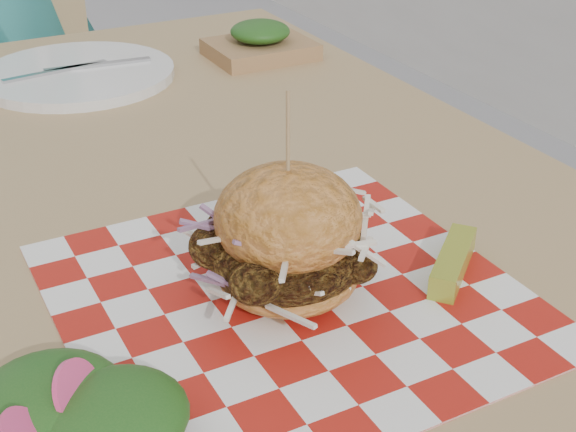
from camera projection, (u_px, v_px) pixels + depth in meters
The scene contains 7 objects.
patio_table at pixel (177, 246), 0.88m from camera, with size 0.80×1.20×0.75m.
patio_chair at pixel (12, 71), 1.77m from camera, with size 0.48×0.48×0.95m.
paper_liner at pixel (288, 295), 0.66m from camera, with size 0.36×0.36×0.00m, color #B51B12.
sandwich at pixel (288, 243), 0.64m from camera, with size 0.16×0.16×0.18m.
pickle_spear at pixel (453, 262), 0.68m from camera, with size 0.10×0.02×0.02m, color olive.
place_setting at pixel (78, 74), 1.13m from camera, with size 0.27×0.27×0.02m.
kraft_tray at pixel (260, 43), 1.21m from camera, with size 0.15×0.12×0.06m.
Camera 1 is at (-0.07, -0.37, 1.13)m, focal length 50.00 mm.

